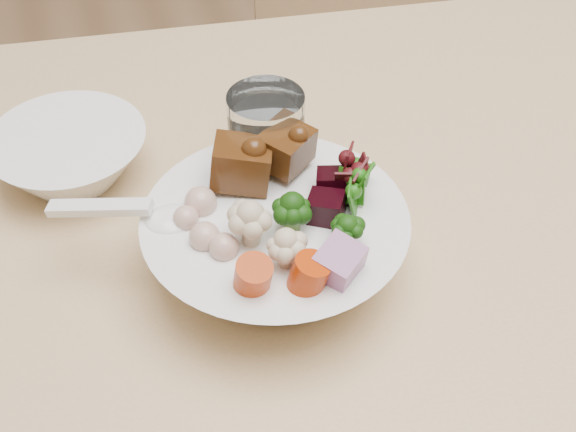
% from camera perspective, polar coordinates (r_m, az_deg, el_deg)
% --- Properties ---
extents(dining_table, '(1.57, 0.98, 0.70)m').
position_cam_1_polar(dining_table, '(0.79, 13.60, -5.63)').
color(dining_table, '#D5B67E').
rests_on(dining_table, ground).
extents(chair_far, '(0.44, 0.44, 0.84)m').
position_cam_1_polar(chair_far, '(1.38, 6.20, 10.90)').
color(chair_far, tan).
rests_on(chair_far, ground).
extents(food_bowl, '(0.22, 0.22, 0.12)m').
position_cam_1_polar(food_bowl, '(0.66, -0.79, -1.72)').
color(food_bowl, white).
rests_on(food_bowl, dining_table).
extents(soup_spoon, '(0.13, 0.08, 0.02)m').
position_cam_1_polar(soup_spoon, '(0.65, -9.55, -0.08)').
color(soup_spoon, white).
rests_on(soup_spoon, food_bowl).
extents(water_glass, '(0.07, 0.07, 0.12)m').
position_cam_1_polar(water_glass, '(0.72, -1.52, 4.42)').
color(water_glass, white).
rests_on(water_glass, dining_table).
extents(side_bowl, '(0.15, 0.15, 0.05)m').
position_cam_1_polar(side_bowl, '(0.79, -15.22, 4.05)').
color(side_bowl, white).
rests_on(side_bowl, dining_table).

